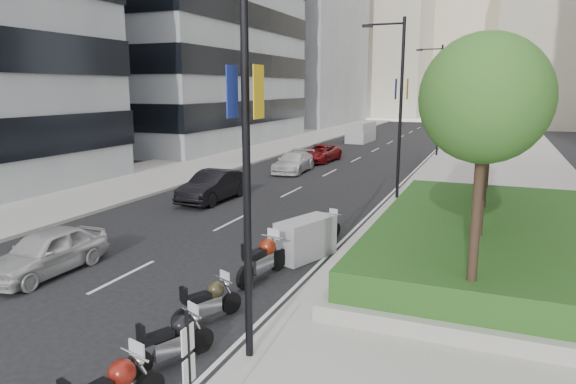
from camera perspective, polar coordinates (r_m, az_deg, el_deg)
The scene contains 28 objects.
ground at distance 13.09m, azimuth -24.17°, elevation -15.26°, with size 160.00×160.00×0.00m, color black.
sidewalk_right at distance 38.29m, azimuth 22.18°, elevation 2.28°, with size 10.00×100.00×0.15m, color #9E9B93.
sidewalk_left at distance 43.57m, azimuth -6.63°, elevation 4.08°, with size 8.00×100.00×0.15m, color #9E9B93.
lane_edge at distance 38.64m, azimuth 14.30°, elevation 2.75°, with size 0.12×100.00×0.01m, color silver.
lane_centre at distance 39.66m, azimuth 6.84°, elevation 3.24°, with size 0.12×100.00×0.01m, color silver.
building_grey_far at distance 85.01m, azimuth -0.78°, elevation 17.85°, with size 22.00×26.00×30.00m, color gray.
building_cream_left at distance 111.73m, azimuth 8.48°, elevation 17.25°, with size 26.00×24.00×34.00m, color #B7AD93.
building_cream_centre at distance 128.75m, azimuth 19.82°, elevation 16.84°, with size 30.00×24.00×38.00m, color #B7AD93.
planter at distance 18.70m, azimuth 24.99°, elevation -6.14°, with size 10.00×14.00×0.40m, color #9D9B92.
hedge at distance 18.54m, azimuth 25.14°, elevation -4.37°, with size 9.40×13.40×0.80m, color #134319.
tree_0 at distance 11.89m, azimuth 21.04°, elevation 9.55°, with size 2.80×2.80×6.30m.
tree_1 at distance 15.88m, azimuth 21.40°, elevation 9.84°, with size 2.80×2.80×6.30m.
tree_2 at distance 19.88m, azimuth 21.62°, elevation 10.01°, with size 2.80×2.80×6.30m.
tree_3 at distance 23.88m, azimuth 21.77°, elevation 10.13°, with size 2.80×2.80×6.30m.
lamp_post_0 at distance 10.03m, azimuth -5.52°, elevation 7.96°, with size 2.34×0.45×9.00m.
lamp_post_1 at distance 26.30m, azimuth 12.11°, elevation 9.96°, with size 2.34×0.45×9.00m.
lamp_post_2 at distance 44.13m, azimuth 16.32°, elevation 10.30°, with size 2.34×0.45×9.00m.
parking_sign at distance 8.26m, azimuth -10.92°, elevation -19.46°, with size 0.06×0.32×2.50m.
motorcycle_2 at distance 11.33m, azimuth -12.66°, elevation -15.72°, with size 1.01×1.91×1.02m.
motorcycle_3 at distance 13.01m, azimuth -8.81°, elevation -11.90°, with size 0.99×1.88×1.00m.
motorcycle_4 at distance 15.55m, azimuth -2.82°, elevation -7.37°, with size 0.81×2.41×1.21m.
motorcycle_5 at distance 17.32m, azimuth 1.99°, elevation -5.23°, with size 1.63×2.44×1.37m.
motorcycle_6 at distance 19.31m, azimuth 4.34°, elevation -3.97°, with size 0.70×1.95×0.98m.
car_a at distance 17.61m, azimuth -25.27°, elevation -6.03°, with size 1.65×4.11×1.40m, color #B9B9BC.
car_b at distance 26.29m, azimuth -8.31°, elevation 0.67°, with size 1.64×4.69×1.55m, color black.
car_c at distance 35.01m, azimuth 0.62°, elevation 3.36°, with size 1.93×4.75×1.38m, color silver.
car_d at distance 39.97m, azimuth 3.50°, elevation 4.33°, with size 2.22×4.81×1.34m, color maroon.
delivery_van at distance 54.89m, azimuth 8.05°, elevation 6.52°, with size 2.14×5.07×2.09m.
Camera 1 is at (8.78, -7.88, 5.69)m, focal length 32.00 mm.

